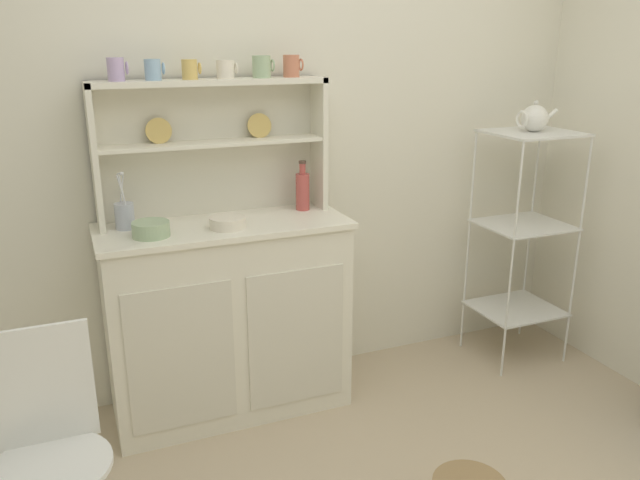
{
  "coord_description": "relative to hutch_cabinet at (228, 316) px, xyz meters",
  "views": [
    {
      "loc": [
        -0.96,
        -1.22,
        1.67
      ],
      "look_at": [
        0.0,
        1.12,
        0.86
      ],
      "focal_mm": 35.53,
      "sensor_mm": 36.0,
      "label": 1
    }
  ],
  "objects": [
    {
      "name": "cup_terracotta_5",
      "position": [
        0.37,
        0.12,
        1.09
      ],
      "size": [
        0.09,
        0.07,
        0.09
      ],
      "color": "#C67556",
      "rests_on": "hutch_shelf_unit"
    },
    {
      "name": "porcelain_teapot",
      "position": [
        1.57,
        -0.08,
        0.83
      ],
      "size": [
        0.22,
        0.13,
        0.15
      ],
      "color": "white",
      "rests_on": "bakers_rack"
    },
    {
      "name": "utensil_jar",
      "position": [
        -0.4,
        0.08,
        0.5
      ],
      "size": [
        0.08,
        0.08,
        0.25
      ],
      "color": "#B2B7C6",
      "rests_on": "hutch_cabinet"
    },
    {
      "name": "bakers_rack",
      "position": [
        1.57,
        -0.08,
        0.29
      ],
      "size": [
        0.43,
        0.38,
        1.23
      ],
      "color": "silver",
      "rests_on": "ground"
    },
    {
      "name": "cup_lilac_0",
      "position": [
        -0.37,
        0.12,
        1.09
      ],
      "size": [
        0.08,
        0.07,
        0.09
      ],
      "color": "#B79ECC",
      "rests_on": "hutch_shelf_unit"
    },
    {
      "name": "wire_chair",
      "position": [
        -0.75,
        -0.76,
        0.05
      ],
      "size": [
        0.36,
        0.36,
        0.85
      ],
      "rotation": [
        0.0,
        0.0,
        -0.51
      ],
      "color": "white",
      "rests_on": "ground"
    },
    {
      "name": "bowl_floral_medium",
      "position": [
        0.0,
        -0.07,
        0.46
      ],
      "size": [
        0.15,
        0.15,
        0.05
      ],
      "primitive_type": "cylinder",
      "color": "silver",
      "rests_on": "hutch_cabinet"
    },
    {
      "name": "jam_bottle",
      "position": [
        0.4,
        0.09,
        0.53
      ],
      "size": [
        0.06,
        0.06,
        0.23
      ],
      "color": "#B74C47",
      "rests_on": "hutch_cabinet"
    },
    {
      "name": "wall_back",
      "position": [
        0.35,
        0.26,
        0.79
      ],
      "size": [
        3.84,
        0.05,
        2.5
      ],
      "primitive_type": "cube",
      "color": "silver",
      "rests_on": "ground"
    },
    {
      "name": "cup_sky_1",
      "position": [
        -0.23,
        0.12,
        1.08
      ],
      "size": [
        0.08,
        0.07,
        0.08
      ],
      "color": "#8EB2D1",
      "rests_on": "hutch_shelf_unit"
    },
    {
      "name": "cup_sage_4",
      "position": [
        0.23,
        0.12,
        1.09
      ],
      "size": [
        0.09,
        0.08,
        0.09
      ],
      "color": "#9EB78E",
      "rests_on": "hutch_shelf_unit"
    },
    {
      "name": "bowl_mixing_large",
      "position": [
        -0.32,
        -0.07,
        0.47
      ],
      "size": [
        0.15,
        0.15,
        0.06
      ],
      "primitive_type": "cylinder",
      "color": "#9EB78E",
      "rests_on": "hutch_cabinet"
    },
    {
      "name": "hutch_cabinet",
      "position": [
        0.0,
        0.0,
        0.0
      ],
      "size": [
        1.08,
        0.45,
        0.9
      ],
      "color": "silver",
      "rests_on": "ground"
    },
    {
      "name": "hutch_shelf_unit",
      "position": [
        -0.0,
        0.16,
        0.8
      ],
      "size": [
        1.01,
        0.18,
        0.6
      ],
      "color": "silver",
      "rests_on": "hutch_cabinet"
    },
    {
      "name": "cup_gold_2",
      "position": [
        -0.08,
        0.12,
        1.08
      ],
      "size": [
        0.08,
        0.06,
        0.08
      ],
      "color": "#DBB760",
      "rests_on": "hutch_shelf_unit"
    },
    {
      "name": "cup_cream_3",
      "position": [
        0.07,
        0.12,
        1.08
      ],
      "size": [
        0.09,
        0.08,
        0.08
      ],
      "color": "silver",
      "rests_on": "hutch_shelf_unit"
    }
  ]
}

